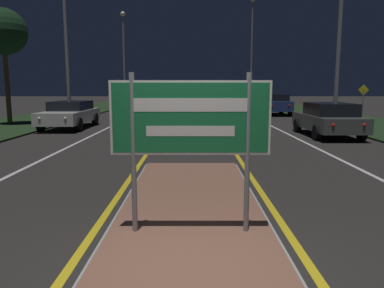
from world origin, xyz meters
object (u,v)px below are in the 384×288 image
(streetlight_right_far, at_px, (253,42))
(car_approaching_1, at_px, (162,105))
(streetlight_left_far, at_px, (125,51))
(car_receding_0, at_px, (330,119))
(warning_sign, at_px, (364,99))
(car_receding_1, at_px, (275,104))
(car_approaching_2, at_px, (169,100))
(car_approaching_0, at_px, (71,114))
(highway_sign, at_px, (192,124))

(streetlight_right_far, xyz_separation_m, car_approaching_1, (-8.67, -12.52, -6.04))
(streetlight_left_far, distance_m, car_receding_0, 24.06)
(streetlight_left_far, bearing_deg, warning_sign, -41.76)
(streetlight_left_far, xyz_separation_m, car_approaching_1, (4.02, -7.63, -4.68))
(streetlight_right_far, bearing_deg, car_receding_1, -91.42)
(streetlight_left_far, bearing_deg, streetlight_right_far, 21.06)
(car_receding_1, bearing_deg, car_approaching_1, 175.77)
(streetlight_left_far, relative_size, car_approaching_2, 2.11)
(car_approaching_0, relative_size, warning_sign, 2.27)
(car_approaching_2, bearing_deg, car_receding_0, -69.97)
(streetlight_left_far, xyz_separation_m, car_approaching_2, (3.97, 1.73, -4.62))
(car_approaching_2, xyz_separation_m, warning_sign, (12.13, -16.11, 0.58))
(car_receding_0, bearing_deg, car_approaching_2, 110.03)
(streetlight_left_far, height_order, car_receding_1, streetlight_left_far)
(car_approaching_0, distance_m, car_approaching_2, 19.32)
(car_approaching_1, bearing_deg, car_receding_0, -57.80)
(highway_sign, bearing_deg, streetlight_left_far, 101.59)
(car_receding_1, height_order, car_approaching_1, car_receding_1)
(car_receding_0, height_order, car_approaching_0, car_receding_0)
(car_approaching_0, bearing_deg, warning_sign, 10.27)
(car_receding_1, bearing_deg, streetlight_left_far, 146.30)
(highway_sign, xyz_separation_m, streetlight_left_far, (-6.35, 30.95, 3.83))
(warning_sign, bearing_deg, car_approaching_0, -169.73)
(car_approaching_2, bearing_deg, warning_sign, -53.02)
(highway_sign, height_order, warning_sign, highway_sign)
(car_approaching_0, relative_size, car_approaching_1, 1.04)
(streetlight_right_far, bearing_deg, car_receding_0, -91.55)
(warning_sign, bearing_deg, car_receding_0, -124.56)
(car_receding_0, bearing_deg, streetlight_right_far, 88.45)
(car_approaching_1, height_order, warning_sign, warning_sign)
(streetlight_left_far, xyz_separation_m, car_receding_0, (12.01, -20.32, -4.66))
(highway_sign, xyz_separation_m, car_approaching_1, (-2.33, 23.32, -0.85))
(highway_sign, relative_size, warning_sign, 1.01)
(highway_sign, distance_m, car_approaching_2, 32.78)
(highway_sign, relative_size, car_approaching_1, 0.46)
(streetlight_left_far, xyz_separation_m, car_receding_1, (12.37, -8.25, -4.57))
(streetlight_left_far, relative_size, warning_sign, 4.26)
(car_receding_1, bearing_deg, car_receding_0, -91.70)
(car_approaching_1, bearing_deg, car_approaching_2, 90.29)
(car_approaching_1, height_order, car_approaching_2, car_approaching_2)
(car_receding_0, bearing_deg, car_approaching_1, 122.20)
(car_approaching_1, bearing_deg, car_receding_1, -4.23)
(car_receding_0, distance_m, car_approaching_1, 15.00)
(car_approaching_0, distance_m, warning_sign, 16.05)
(highway_sign, xyz_separation_m, car_approaching_0, (-6.03, 13.71, -0.84))
(highway_sign, bearing_deg, car_receding_1, 75.15)
(highway_sign, relative_size, car_receding_0, 0.49)
(streetlight_left_far, height_order, warning_sign, streetlight_left_far)
(highway_sign, relative_size, streetlight_right_far, 0.19)
(streetlight_left_far, xyz_separation_m, streetlight_right_far, (12.69, 4.89, 1.36))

